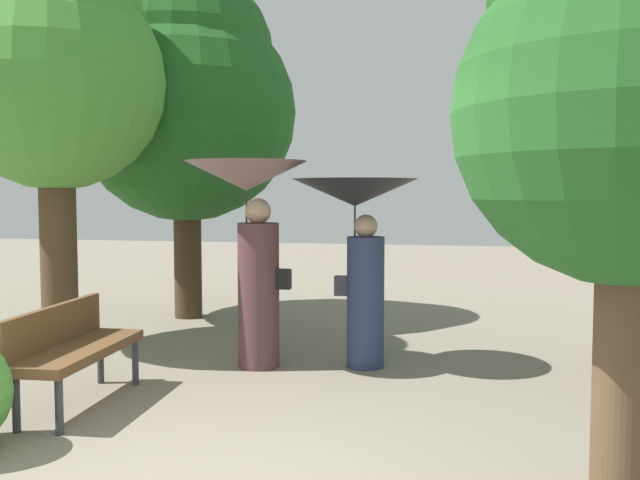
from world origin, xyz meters
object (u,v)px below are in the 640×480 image
at_px(tree_mid_left, 186,94).
at_px(tree_mid_right, 622,77).
at_px(park_bench, 72,345).
at_px(tree_near_right, 630,77).
at_px(person_right, 358,226).
at_px(tree_near_left, 54,58).
at_px(person_left, 251,219).

bearing_deg(tree_mid_left, tree_mid_right, -26.08).
height_order(park_bench, tree_near_right, tree_near_right).
bearing_deg(tree_near_right, tree_mid_left, 131.34).
xyz_separation_m(tree_near_right, tree_mid_right, (0.51, 2.76, 0.42)).
bearing_deg(person_right, tree_near_left, 91.49).
distance_m(tree_near_left, tree_mid_left, 2.22).
bearing_deg(person_right, tree_mid_right, -92.36).
height_order(tree_mid_left, tree_mid_right, tree_mid_left).
xyz_separation_m(park_bench, tree_mid_right, (4.50, 1.52, 2.27)).
bearing_deg(tree_mid_right, tree_mid_left, 153.92).
relative_size(person_left, park_bench, 1.36).
bearing_deg(tree_mid_left, person_right, -39.19).
xyz_separation_m(person_right, tree_mid_left, (-2.78, 2.27, 1.70)).
relative_size(person_left, person_right, 1.09).
distance_m(tree_near_left, tree_near_right, 6.27).
bearing_deg(person_left, tree_mid_left, 38.70).
height_order(tree_near_left, tree_mid_right, tree_near_left).
relative_size(tree_near_left, tree_mid_right, 1.12).
relative_size(tree_near_left, tree_mid_left, 0.98).
bearing_deg(park_bench, tree_mid_left, 6.16).
xyz_separation_m(person_right, tree_near_right, (1.88, -3.03, 0.93)).
distance_m(person_right, park_bench, 2.91).
height_order(person_left, tree_near_right, tree_near_right).
height_order(person_right, tree_mid_left, tree_mid_left).
bearing_deg(park_bench, person_left, -37.33).
relative_size(person_right, park_bench, 1.25).
relative_size(person_right, tree_mid_right, 0.44).
relative_size(tree_near_right, tree_mid_left, 0.72).
height_order(park_bench, tree_mid_right, tree_mid_right).
bearing_deg(tree_near_left, person_right, -2.48).
bearing_deg(person_left, tree_mid_right, -86.72).
xyz_separation_m(person_left, person_right, (1.05, 0.22, -0.06)).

